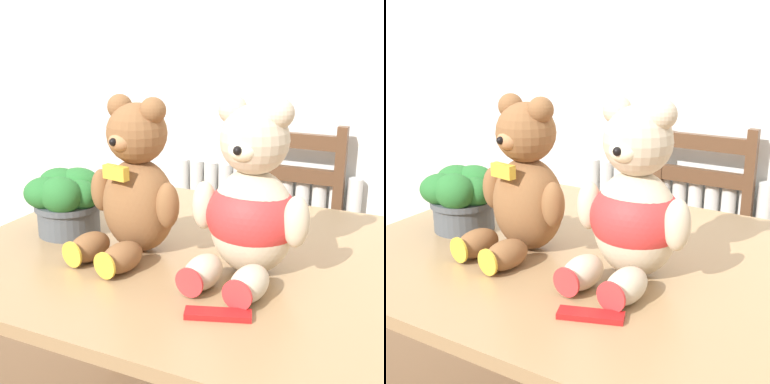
# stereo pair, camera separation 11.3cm
# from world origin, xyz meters

# --- Properties ---
(wall_back) EXTENTS (8.00, 0.04, 2.60)m
(wall_back) POSITION_xyz_m (0.00, 1.56, 1.30)
(wall_back) COLOR silver
(wall_back) RESTS_ON ground_plane
(radiator) EXTENTS (0.85, 0.10, 0.74)m
(radiator) POSITION_xyz_m (-0.20, 1.49, 0.34)
(radiator) COLOR silver
(radiator) RESTS_ON ground_plane
(dining_table) EXTENTS (1.24, 0.96, 0.77)m
(dining_table) POSITION_xyz_m (0.00, 0.48, 0.67)
(dining_table) COLOR #9E7A51
(dining_table) RESTS_ON ground_plane
(wooden_chair_behind) EXTENTS (0.42, 0.38, 0.95)m
(wooden_chair_behind) POSITION_xyz_m (-0.06, 1.33, 0.48)
(wooden_chair_behind) COLOR brown
(wooden_chair_behind) RESTS_ON ground_plane
(teddy_bear_left) EXTENTS (0.28, 0.29, 0.39)m
(teddy_bear_left) POSITION_xyz_m (-0.18, 0.41, 0.94)
(teddy_bear_left) COLOR brown
(teddy_bear_left) RESTS_ON dining_table
(teddy_bear_right) EXTENTS (0.28, 0.30, 0.40)m
(teddy_bear_right) POSITION_xyz_m (0.12, 0.41, 0.93)
(teddy_bear_right) COLOR beige
(teddy_bear_right) RESTS_ON dining_table
(potted_plant) EXTENTS (0.21, 0.19, 0.17)m
(potted_plant) POSITION_xyz_m (-0.41, 0.44, 0.87)
(potted_plant) COLOR #4C5156
(potted_plant) RESTS_ON dining_table
(chocolate_bar) EXTENTS (0.14, 0.08, 0.01)m
(chocolate_bar) POSITION_xyz_m (0.14, 0.20, 0.78)
(chocolate_bar) COLOR red
(chocolate_bar) RESTS_ON dining_table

